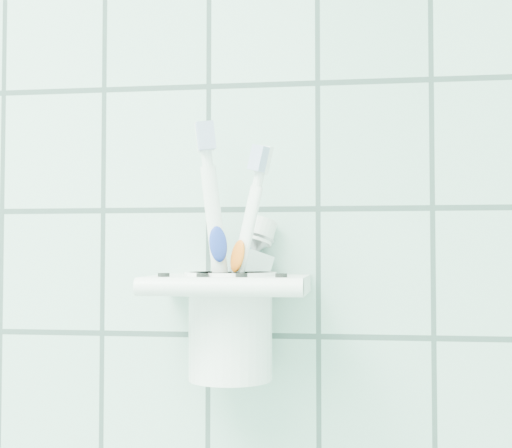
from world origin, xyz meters
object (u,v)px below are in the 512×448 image
toothbrush_blue (237,239)px  cup (230,321)px  toothpaste_tube (220,276)px  toothbrush_pink (231,245)px  holder_bracket (230,286)px  toothbrush_orange (217,255)px

toothbrush_blue → cup: bearing=170.6°
cup → toothpaste_tube: 0.04m
toothbrush_pink → holder_bracket: bearing=94.3°
holder_bracket → toothbrush_pink: bearing=-63.9°
toothbrush_pink → toothbrush_orange: toothbrush_pink is taller
cup → toothbrush_pink: (0.00, -0.01, 0.07)m
toothpaste_tube → holder_bracket: bearing=-58.3°
toothbrush_blue → toothpaste_tube: size_ratio=1.45×
holder_bracket → toothbrush_orange: bearing=-154.4°
holder_bracket → cup: (0.00, 0.00, -0.03)m
cup → toothbrush_blue: toothbrush_blue is taller
holder_bracket → toothbrush_orange: size_ratio=0.69×
holder_bracket → toothbrush_blue: 0.04m
toothbrush_orange → toothbrush_pink: bearing=32.8°
holder_bracket → toothbrush_pink: (0.00, -0.00, 0.04)m
cup → toothbrush_pink: 0.07m
cup → toothbrush_blue: 0.07m
holder_bracket → toothbrush_blue: bearing=24.1°
toothbrush_blue → toothbrush_orange: (-0.02, -0.01, -0.01)m
holder_bracket → toothbrush_orange: (-0.01, -0.00, 0.03)m
toothbrush_pink → toothbrush_blue: toothbrush_blue is taller
toothbrush_blue → toothpaste_tube: toothbrush_blue is taller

